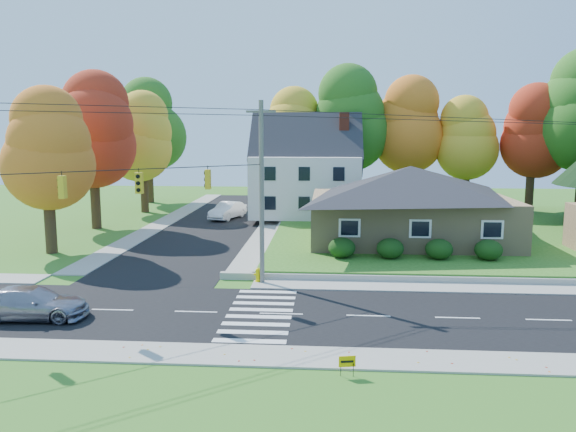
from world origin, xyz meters
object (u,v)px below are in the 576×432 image
ranch_house (410,202)px  fire_hydrant (258,276)px  silver_sedan (32,303)px  white_car (228,211)px

ranch_house → fire_hydrant: size_ratio=17.12×
ranch_house → silver_sedan: 26.02m
white_car → fire_hydrant: white_car is taller
ranch_house → fire_hydrant: (-9.75, -10.65, -2.86)m
silver_sedan → fire_hydrant: bearing=-57.8°
fire_hydrant → silver_sedan: bearing=-144.0°
silver_sedan → fire_hydrant: 11.59m
white_car → ranch_house: bearing=-19.7°
ranch_house → silver_sedan: size_ratio=2.93×
ranch_house → silver_sedan: ranch_house is taller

